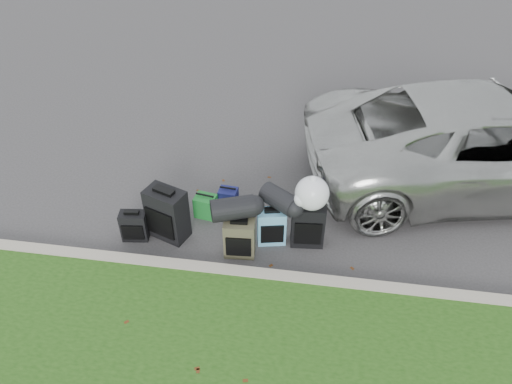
# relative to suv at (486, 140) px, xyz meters

# --- Properties ---
(ground) EXTENTS (120.00, 120.00, 0.00)m
(ground) POSITION_rel_suv_xyz_m (-3.41, -1.74, -0.80)
(ground) COLOR #383535
(ground) RESTS_ON ground
(curb) EXTENTS (120.00, 0.18, 0.15)m
(curb) POSITION_rel_suv_xyz_m (-3.41, -2.74, -0.72)
(curb) COLOR #9E937F
(curb) RESTS_ON ground
(suv) EXTENTS (6.18, 3.80, 1.60)m
(suv) POSITION_rel_suv_xyz_m (0.00, 0.00, 0.00)
(suv) COLOR #B7B7B2
(suv) RESTS_ON ground
(suitcase_small_black) EXTENTS (0.40, 0.25, 0.48)m
(suitcase_small_black) POSITION_rel_suv_xyz_m (-5.22, -2.19, -0.56)
(suitcase_small_black) COLOR black
(suitcase_small_black) RESTS_ON ground
(suitcase_large_black_left) EXTENTS (0.65, 0.52, 0.82)m
(suitcase_large_black_left) POSITION_rel_suv_xyz_m (-4.74, -2.05, -0.39)
(suitcase_large_black_left) COLOR black
(suitcase_large_black_left) RESTS_ON ground
(suitcase_olive) EXTENTS (0.45, 0.30, 0.59)m
(suitcase_olive) POSITION_rel_suv_xyz_m (-3.64, -2.28, -0.50)
(suitcase_olive) COLOR #363423
(suitcase_olive) RESTS_ON ground
(suitcase_teal) EXTENTS (0.44, 0.32, 0.57)m
(suitcase_teal) POSITION_rel_suv_xyz_m (-3.22, -1.97, -0.51)
(suitcase_teal) COLOR teal
(suitcase_teal) RESTS_ON ground
(suitcase_large_black_right) EXTENTS (0.49, 0.32, 0.70)m
(suitcase_large_black_right) POSITION_rel_suv_xyz_m (-2.71, -1.92, -0.45)
(suitcase_large_black_right) COLOR black
(suitcase_large_black_right) RESTS_ON ground
(tote_green) EXTENTS (0.35, 0.30, 0.36)m
(tote_green) POSITION_rel_suv_xyz_m (-4.30, -1.54, -0.62)
(tote_green) COLOR #1A772A
(tote_green) RESTS_ON ground
(tote_navy) EXTENTS (0.30, 0.25, 0.31)m
(tote_navy) POSITION_rel_suv_xyz_m (-4.00, -1.26, -0.64)
(tote_navy) COLOR navy
(tote_navy) RESTS_ON ground
(duffel_left) EXTENTS (0.67, 0.50, 0.32)m
(duffel_left) POSITION_rel_suv_xyz_m (-3.74, -2.18, -0.05)
(duffel_left) COLOR black
(duffel_left) RESTS_ON suitcase_olive
(duffel_right) EXTENTS (0.61, 0.55, 0.30)m
(duffel_right) POSITION_rel_suv_xyz_m (-3.13, -1.86, -0.08)
(duffel_right) COLOR black
(duffel_right) RESTS_ON suitcase_teal
(trash_bag) EXTENTS (0.47, 0.47, 0.47)m
(trash_bag) POSITION_rel_suv_xyz_m (-2.69, -1.93, 0.14)
(trash_bag) COLOR white
(trash_bag) RESTS_ON suitcase_large_black_right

